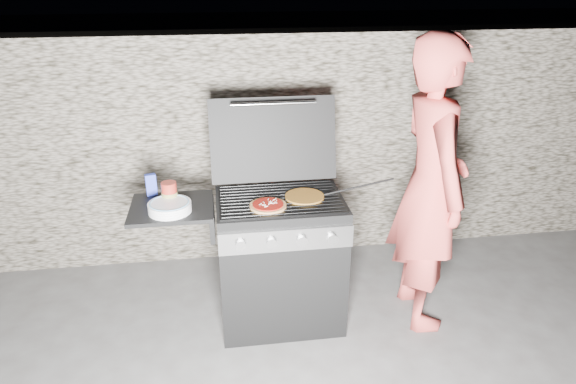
{
  "coord_description": "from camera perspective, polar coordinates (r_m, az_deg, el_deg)",
  "views": [
    {
      "loc": [
        -0.37,
        -2.9,
        2.25
      ],
      "look_at": [
        0.05,
        0.0,
        0.95
      ],
      "focal_mm": 32.0,
      "sensor_mm": 36.0,
      "label": 1
    }
  ],
  "objects": [
    {
      "name": "blue_carton",
      "position": [
        3.37,
        -14.97,
        0.79
      ],
      "size": [
        0.07,
        0.05,
        0.14
      ],
      "primitive_type": "cube",
      "rotation": [
        0.0,
        0.0,
        0.23
      ],
      "color": "#2D3EB7",
      "rests_on": "gas_grill"
    },
    {
      "name": "pizza_topped",
      "position": [
        3.1,
        -2.23,
        -1.46
      ],
      "size": [
        0.25,
        0.25,
        0.02
      ],
      "primitive_type": null,
      "rotation": [
        0.0,
        0.0,
        -0.14
      ],
      "color": "#BB9D47",
      "rests_on": "gas_grill"
    },
    {
      "name": "sauce_jar",
      "position": [
        3.21,
        -13.03,
        -0.15
      ],
      "size": [
        0.11,
        0.11,
        0.14
      ],
      "primitive_type": "cylinder",
      "rotation": [
        0.0,
        0.0,
        0.17
      ],
      "color": "maroon",
      "rests_on": "gas_grill"
    },
    {
      "name": "tongs",
      "position": [
        3.29,
        7.72,
        0.6
      ],
      "size": [
        0.48,
        0.02,
        0.1
      ],
      "primitive_type": "cylinder",
      "rotation": [
        0.0,
        1.4,
        0.02
      ],
      "color": "black",
      "rests_on": "gas_grill"
    },
    {
      "name": "stone_wall",
      "position": [
        4.19,
        -2.74,
        5.12
      ],
      "size": [
        8.0,
        0.35,
        1.8
      ],
      "primitive_type": "cube",
      "color": "gray",
      "rests_on": "ground"
    },
    {
      "name": "pizza_plain",
      "position": [
        3.22,
        1.85,
        -0.5
      ],
      "size": [
        0.3,
        0.3,
        0.01
      ],
      "primitive_type": "cylinder",
      "rotation": [
        0.0,
        0.0,
        -0.25
      ],
      "color": "#BF7F28",
      "rests_on": "gas_grill"
    },
    {
      "name": "gas_grill",
      "position": [
        3.41,
        -5.04,
        -7.9
      ],
      "size": [
        1.34,
        0.79,
        0.91
      ],
      "primitive_type": null,
      "color": "black",
      "rests_on": "ground"
    },
    {
      "name": "plate_stack",
      "position": [
        3.13,
        -13.0,
        -1.65
      ],
      "size": [
        0.3,
        0.3,
        0.06
      ],
      "primitive_type": "cylinder",
      "rotation": [
        0.0,
        0.0,
        0.18
      ],
      "color": "white",
      "rests_on": "gas_grill"
    },
    {
      "name": "person",
      "position": [
        3.38,
        15.53,
        0.57
      ],
      "size": [
        0.48,
        0.71,
        1.92
      ],
      "primitive_type": "imported",
      "rotation": [
        0.0,
        0.0,
        1.54
      ],
      "color": "#CA4640",
      "rests_on": "ground"
    },
    {
      "name": "ground",
      "position": [
        3.69,
        -0.79,
        -13.66
      ],
      "size": [
        50.0,
        50.0,
        0.0
      ],
      "primitive_type": "plane",
      "color": "#44423F"
    }
  ]
}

